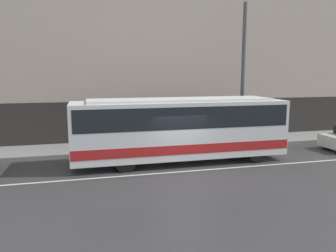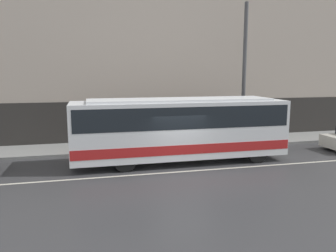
{
  "view_description": "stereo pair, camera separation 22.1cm",
  "coord_description": "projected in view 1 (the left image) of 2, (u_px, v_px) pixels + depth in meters",
  "views": [
    {
      "loc": [
        -4.19,
        -13.72,
        4.4
      ],
      "look_at": [
        -0.26,
        1.7,
        1.84
      ],
      "focal_mm": 35.0,
      "sensor_mm": 36.0,
      "label": 1
    },
    {
      "loc": [
        -3.98,
        -13.77,
        4.4
      ],
      "look_at": [
        -0.26,
        1.7,
        1.84
      ],
      "focal_mm": 35.0,
      "sensor_mm": 36.0,
      "label": 2
    }
  ],
  "objects": [
    {
      "name": "building_facade",
      "position": [
        151.0,
        61.0,
        20.85
      ],
      "size": [
        60.0,
        0.35,
        10.73
      ],
      "color": "#B7A899",
      "rests_on": "ground_plane"
    },
    {
      "name": "utility_pole_near",
      "position": [
        243.0,
        75.0,
        19.68
      ],
      "size": [
        0.23,
        0.23,
        8.36
      ],
      "color": "#4C4C4F",
      "rests_on": "sidewalk"
    },
    {
      "name": "sidewalk",
      "position": [
        157.0,
        145.0,
        20.09
      ],
      "size": [
        60.0,
        2.99,
        0.15
      ],
      "color": "gray",
      "rests_on": "ground_plane"
    },
    {
      "name": "transit_bus",
      "position": [
        180.0,
        126.0,
        16.28
      ],
      "size": [
        10.59,
        2.51,
        3.19
      ],
      "color": "white",
      "rests_on": "ground_plane"
    },
    {
      "name": "ground_plane",
      "position": [
        183.0,
        172.0,
        14.84
      ],
      "size": [
        60.0,
        60.0,
        0.0
      ],
      "primitive_type": "plane",
      "color": "#38383A"
    },
    {
      "name": "lane_stripe",
      "position": [
        183.0,
        172.0,
        14.84
      ],
      "size": [
        54.0,
        0.14,
        0.01
      ],
      "color": "beige",
      "rests_on": "ground_plane"
    }
  ]
}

